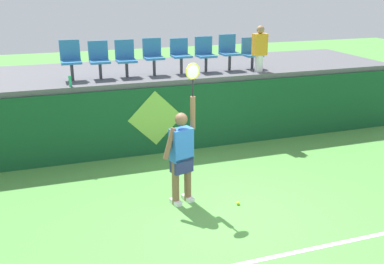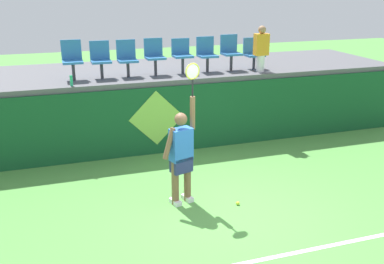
{
  "view_description": "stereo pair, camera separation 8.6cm",
  "coord_description": "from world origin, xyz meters",
  "px_view_note": "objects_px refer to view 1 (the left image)",
  "views": [
    {
      "loc": [
        -2.71,
        -5.95,
        3.75
      ],
      "look_at": [
        -0.33,
        1.15,
        1.17
      ],
      "focal_mm": 40.63,
      "sensor_mm": 36.0,
      "label": 1
    },
    {
      "loc": [
        -2.62,
        -5.98,
        3.75
      ],
      "look_at": [
        -0.33,
        1.15,
        1.17
      ],
      "focal_mm": 40.63,
      "sensor_mm": 36.0,
      "label": 2
    }
  ],
  "objects_px": {
    "water_bottle": "(70,81)",
    "stadium_chair_2": "(126,57)",
    "stadium_chair_6": "(229,50)",
    "stadium_chair_4": "(180,53)",
    "stadium_chair_1": "(99,58)",
    "tennis_player": "(182,154)",
    "tennis_ball": "(238,203)",
    "stadium_chair_0": "(71,58)",
    "stadium_chair_5": "(205,52)",
    "stadium_chair_3": "(153,55)",
    "spectator_0": "(260,48)",
    "stadium_chair_7": "(251,52)"
  },
  "relations": [
    {
      "from": "stadium_chair_1",
      "to": "stadium_chair_3",
      "type": "height_order",
      "value": "stadium_chair_3"
    },
    {
      "from": "tennis_player",
      "to": "stadium_chair_4",
      "type": "height_order",
      "value": "tennis_player"
    },
    {
      "from": "stadium_chair_6",
      "to": "spectator_0",
      "type": "height_order",
      "value": "spectator_0"
    },
    {
      "from": "stadium_chair_1",
      "to": "stadium_chair_4",
      "type": "bearing_deg",
      "value": -0.17
    },
    {
      "from": "water_bottle",
      "to": "stadium_chair_2",
      "type": "height_order",
      "value": "stadium_chair_2"
    },
    {
      "from": "tennis_ball",
      "to": "spectator_0",
      "type": "bearing_deg",
      "value": 59.02
    },
    {
      "from": "stadium_chair_1",
      "to": "stadium_chair_2",
      "type": "relative_size",
      "value": 1.0
    },
    {
      "from": "stadium_chair_2",
      "to": "tennis_ball",
      "type": "bearing_deg",
      "value": -71.21
    },
    {
      "from": "stadium_chair_5",
      "to": "stadium_chair_3",
      "type": "bearing_deg",
      "value": -179.95
    },
    {
      "from": "stadium_chair_1",
      "to": "stadium_chair_6",
      "type": "xyz_separation_m",
      "value": [
        3.17,
        0.0,
        0.02
      ]
    },
    {
      "from": "water_bottle",
      "to": "stadium_chair_2",
      "type": "xyz_separation_m",
      "value": [
        1.31,
        0.65,
        0.34
      ]
    },
    {
      "from": "water_bottle",
      "to": "stadium_chair_6",
      "type": "bearing_deg",
      "value": 9.56
    },
    {
      "from": "stadium_chair_2",
      "to": "stadium_chair_3",
      "type": "bearing_deg",
      "value": -0.28
    },
    {
      "from": "stadium_chair_0",
      "to": "stadium_chair_6",
      "type": "bearing_deg",
      "value": -0.02
    },
    {
      "from": "stadium_chair_5",
      "to": "spectator_0",
      "type": "bearing_deg",
      "value": -19.28
    },
    {
      "from": "tennis_player",
      "to": "stadium_chair_5",
      "type": "height_order",
      "value": "stadium_chair_5"
    },
    {
      "from": "stadium_chair_6",
      "to": "stadium_chair_4",
      "type": "bearing_deg",
      "value": -179.71
    },
    {
      "from": "water_bottle",
      "to": "stadium_chair_5",
      "type": "distance_m",
      "value": 3.33
    },
    {
      "from": "stadium_chair_0",
      "to": "stadium_chair_3",
      "type": "relative_size",
      "value": 1.04
    },
    {
      "from": "stadium_chair_3",
      "to": "spectator_0",
      "type": "distance_m",
      "value": 2.58
    },
    {
      "from": "stadium_chair_6",
      "to": "stadium_chair_7",
      "type": "relative_size",
      "value": 1.13
    },
    {
      "from": "tennis_player",
      "to": "stadium_chair_0",
      "type": "xyz_separation_m",
      "value": [
        -1.55,
        3.25,
        1.24
      ]
    },
    {
      "from": "tennis_ball",
      "to": "stadium_chair_1",
      "type": "bearing_deg",
      "value": 116.76
    },
    {
      "from": "water_bottle",
      "to": "stadium_chair_4",
      "type": "height_order",
      "value": "stadium_chair_4"
    },
    {
      "from": "stadium_chair_0",
      "to": "stadium_chair_7",
      "type": "distance_m",
      "value": 4.41
    },
    {
      "from": "stadium_chair_6",
      "to": "tennis_player",
      "type": "bearing_deg",
      "value": -124.54
    },
    {
      "from": "tennis_ball",
      "to": "stadium_chair_7",
      "type": "relative_size",
      "value": 0.09
    },
    {
      "from": "tennis_player",
      "to": "stadium_chair_3",
      "type": "relative_size",
      "value": 2.96
    },
    {
      "from": "stadium_chair_4",
      "to": "stadium_chair_7",
      "type": "height_order",
      "value": "stadium_chair_4"
    },
    {
      "from": "stadium_chair_6",
      "to": "stadium_chair_7",
      "type": "distance_m",
      "value": 0.62
    },
    {
      "from": "tennis_ball",
      "to": "water_bottle",
      "type": "relative_size",
      "value": 0.29
    },
    {
      "from": "stadium_chair_6",
      "to": "stadium_chair_3",
      "type": "bearing_deg",
      "value": -179.95
    },
    {
      "from": "tennis_player",
      "to": "stadium_chair_3",
      "type": "xyz_separation_m",
      "value": [
        0.32,
        3.25,
        1.22
      ]
    },
    {
      "from": "tennis_player",
      "to": "stadium_chair_4",
      "type": "xyz_separation_m",
      "value": [
        0.98,
        3.24,
        1.22
      ]
    },
    {
      "from": "tennis_player",
      "to": "stadium_chair_4",
      "type": "distance_m",
      "value": 3.6
    },
    {
      "from": "stadium_chair_2",
      "to": "stadium_chair_6",
      "type": "bearing_deg",
      "value": -0.03
    },
    {
      "from": "stadium_chair_2",
      "to": "tennis_player",
      "type": "bearing_deg",
      "value": -84.18
    },
    {
      "from": "water_bottle",
      "to": "stadium_chair_5",
      "type": "xyz_separation_m",
      "value": [
        3.25,
        0.65,
        0.35
      ]
    },
    {
      "from": "stadium_chair_0",
      "to": "stadium_chair_5",
      "type": "height_order",
      "value": "stadium_chair_0"
    },
    {
      "from": "tennis_player",
      "to": "stadium_chair_1",
      "type": "xyz_separation_m",
      "value": [
        -0.93,
        3.25,
        1.21
      ]
    },
    {
      "from": "stadium_chair_5",
      "to": "spectator_0",
      "type": "height_order",
      "value": "spectator_0"
    },
    {
      "from": "stadium_chair_3",
      "to": "water_bottle",
      "type": "bearing_deg",
      "value": -161.58
    },
    {
      "from": "tennis_player",
      "to": "tennis_ball",
      "type": "relative_size",
      "value": 37.87
    },
    {
      "from": "water_bottle",
      "to": "stadium_chair_3",
      "type": "bearing_deg",
      "value": 18.42
    },
    {
      "from": "tennis_player",
      "to": "stadium_chair_0",
      "type": "height_order",
      "value": "stadium_chair_0"
    },
    {
      "from": "spectator_0",
      "to": "stadium_chair_3",
      "type": "bearing_deg",
      "value": 170.3
    },
    {
      "from": "tennis_ball",
      "to": "stadium_chair_3",
      "type": "xyz_separation_m",
      "value": [
        -0.6,
        3.67,
        2.13
      ]
    },
    {
      "from": "stadium_chair_1",
      "to": "stadium_chair_7",
      "type": "height_order",
      "value": "stadium_chair_1"
    },
    {
      "from": "tennis_player",
      "to": "tennis_ball",
      "type": "bearing_deg",
      "value": -24.45
    },
    {
      "from": "tennis_ball",
      "to": "stadium_chair_1",
      "type": "relative_size",
      "value": 0.08
    }
  ]
}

